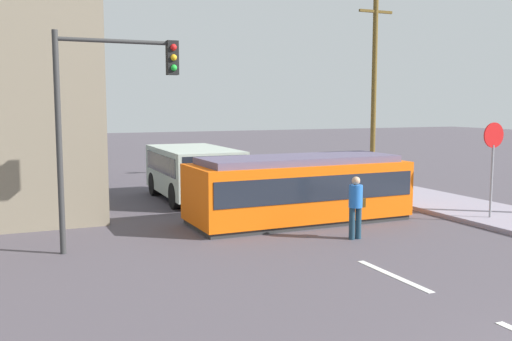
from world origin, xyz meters
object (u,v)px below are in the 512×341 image
Objects in this scene: streetcar_tram at (298,188)px; stop_sign at (493,150)px; city_bus at (194,170)px; utility_pole_mid at (374,86)px; pedestrian_crossing at (356,204)px; traffic_light_mast at (107,99)px.

stop_sign is (5.33, -2.39, 1.16)m from streetcar_tram.
city_bus is 10.55m from utility_pole_mid.
pedestrian_crossing is 6.86m from traffic_light_mast.
utility_pole_mid is at bearing 75.06° from stop_sign.
pedestrian_crossing is at bearing -176.92° from stop_sign.
traffic_light_mast is at bearing -147.65° from utility_pole_mid.
stop_sign is 0.55× the size of traffic_light_mast.
pedestrian_crossing is 5.18m from stop_sign.
city_bus is 8.06m from pedestrian_crossing.
stop_sign is (5.02, 0.27, 1.25)m from pedestrian_crossing.
streetcar_tram is 6.48m from traffic_light_mast.
stop_sign is 11.29m from traffic_light_mast.
streetcar_tram is 5.95m from stop_sign.
traffic_light_mast is (-5.80, -1.15, 2.65)m from streetcar_tram.
city_bus is 3.07× the size of pedestrian_crossing.
utility_pole_mid reaches higher than city_bus.
utility_pole_mid reaches higher than traffic_light_mast.
stop_sign is at bearing -104.94° from utility_pole_mid.
city_bus is 10.37m from stop_sign.
utility_pole_mid is at bearing 43.49° from streetcar_tram.
streetcar_tram is at bearing -71.43° from city_bus.
stop_sign is at bearing 3.08° from pedestrian_crossing.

